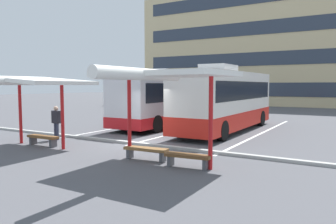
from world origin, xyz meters
TOP-DOWN VIEW (x-y plane):
  - ground_plane at (0.00, 0.00)m, footprint 160.00×160.00m
  - terminal_building at (0.04, 35.81)m, footprint 40.51×11.77m
  - coach_bus_0 at (-2.07, 7.40)m, footprint 2.78×11.65m
  - coach_bus_1 at (2.14, 5.97)m, footprint 2.57×10.13m
  - lane_stripe_0 at (-4.19, 6.22)m, footprint 0.16×14.00m
  - lane_stripe_1 at (0.00, 6.22)m, footprint 0.16×14.00m
  - lane_stripe_2 at (4.19, 6.22)m, footprint 0.16×14.00m
  - waiting_shelter_0 at (-3.14, -3.05)m, footprint 3.78×5.12m
  - bench_0 at (-3.14, -2.68)m, footprint 1.62×0.44m
  - waiting_shelter_1 at (3.26, -2.95)m, footprint 4.21×5.16m
  - bench_1 at (2.36, -2.63)m, footprint 1.67×0.59m
  - bench_2 at (4.16, -2.86)m, footprint 1.55×0.57m
  - platform_kerb at (0.00, -0.39)m, footprint 44.00×0.24m
  - waiting_passenger_0 at (-3.91, -1.27)m, footprint 0.50×0.28m

SIDE VIEW (x-z plane):
  - ground_plane at x=0.00m, z-range 0.00..0.00m
  - lane_stripe_0 at x=-4.19m, z-range 0.00..0.01m
  - lane_stripe_1 at x=0.00m, z-range 0.00..0.01m
  - lane_stripe_2 at x=4.19m, z-range 0.00..0.01m
  - platform_kerb at x=0.00m, z-range 0.00..0.12m
  - bench_2 at x=4.16m, z-range 0.11..0.56m
  - bench_0 at x=-3.14m, z-range 0.11..0.56m
  - bench_1 at x=2.36m, z-range 0.11..0.56m
  - waiting_passenger_0 at x=-3.91m, z-range 0.13..1.78m
  - coach_bus_0 at x=-2.07m, z-range -0.11..3.59m
  - coach_bus_1 at x=2.14m, z-range -0.15..3.64m
  - waiting_shelter_0 at x=-3.14m, z-range 1.27..4.37m
  - waiting_shelter_1 at x=3.26m, z-range 1.37..4.55m
  - terminal_building at x=0.04m, z-range -1.36..17.04m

